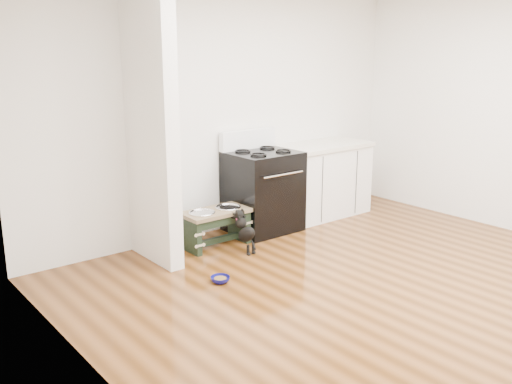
{
  "coord_description": "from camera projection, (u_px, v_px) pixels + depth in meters",
  "views": [
    {
      "loc": [
        -3.77,
        -2.73,
        2.07
      ],
      "look_at": [
        -0.15,
        1.79,
        0.59
      ],
      "focal_mm": 40.0,
      "sensor_mm": 36.0,
      "label": 1
    }
  ],
  "objects": [
    {
      "name": "ground",
      "position": [
        400.0,
        297.0,
        4.86
      ],
      "size": [
        5.0,
        5.0,
        0.0
      ],
      "primitive_type": "plane",
      "color": "#44250C",
      "rests_on": "ground"
    },
    {
      "name": "room_shell",
      "position": [
        413.0,
        106.0,
        4.46
      ],
      "size": [
        5.0,
        5.0,
        5.0
      ],
      "color": "silver",
      "rests_on": "ground"
    },
    {
      "name": "partition_wall",
      "position": [
        151.0,
        125.0,
        5.4
      ],
      "size": [
        0.15,
        0.8,
        2.7
      ],
      "primitive_type": "cube",
      "color": "silver",
      "rests_on": "ground"
    },
    {
      "name": "dog_feeder",
      "position": [
        216.0,
        221.0,
        6.04
      ],
      "size": [
        0.72,
        0.38,
        0.41
      ],
      "color": "black",
      "rests_on": "ground"
    },
    {
      "name": "floor_bowl",
      "position": [
        220.0,
        279.0,
        5.15
      ],
      "size": [
        0.23,
        0.23,
        0.05
      ],
      "rotation": [
        0.0,
        0.0,
        -0.4
      ],
      "color": "#0E0D60",
      "rests_on": "ground"
    },
    {
      "name": "puppy",
      "position": [
        244.0,
        230.0,
        5.88
      ],
      "size": [
        0.13,
        0.37,
        0.44
      ],
      "color": "black",
      "rests_on": "ground"
    },
    {
      "name": "oven_range",
      "position": [
        263.0,
        190.0,
        6.53
      ],
      "size": [
        0.76,
        0.69,
        1.14
      ],
      "color": "black",
      "rests_on": "ground"
    },
    {
      "name": "cabinet_run",
      "position": [
        322.0,
        180.0,
        7.14
      ],
      "size": [
        1.24,
        0.64,
        0.91
      ],
      "color": "white",
      "rests_on": "ground"
    }
  ]
}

